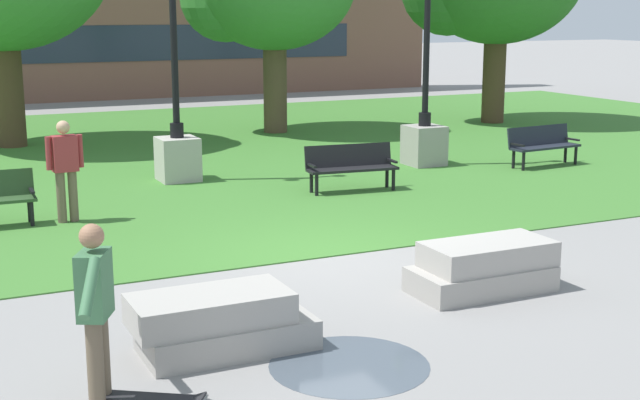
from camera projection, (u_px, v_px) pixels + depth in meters
The scene contains 12 objects.
ground_plane at pixel (329, 257), 12.90m from camera, with size 140.00×140.00×0.00m, color gray.
grass_lawn at pixel (150, 156), 21.74m from camera, with size 40.00×20.00×0.02m, color #3D752D.
concrete_block_center at pixel (220, 323), 9.33m from camera, with size 1.91×0.90×0.64m.
concrete_block_left at pixel (484, 268), 11.32m from camera, with size 1.82×0.90×0.64m.
person_skateboarder at pixel (95, 305), 7.85m from camera, with size 0.54×1.33×1.71m.
skateboard at pixel (150, 398), 8.05m from camera, with size 0.96×0.73×0.14m.
puddle at pixel (349, 365), 9.00m from camera, with size 1.64×1.64×0.01m, color #47515B.
park_bench_near_left at pixel (351, 164), 17.46m from camera, with size 1.85×0.72×0.90m.
park_bench_near_right at pixel (542, 143), 20.22m from camera, with size 1.84×0.68×0.90m.
lamp_post_right at pixel (177, 129), 18.37m from camera, with size 1.32×0.80×5.35m.
lamp_post_center at pixel (425, 121), 20.24m from camera, with size 1.32×0.80×5.02m.
person_bystander_near_lawn at pixel (65, 165), 14.79m from camera, with size 0.63×0.28×1.71m.
Camera 1 is at (-5.45, -11.18, 3.53)m, focal length 50.00 mm.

